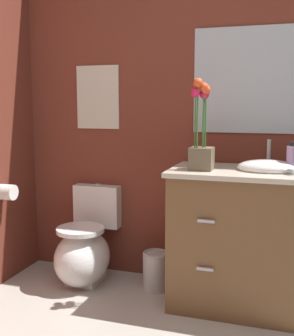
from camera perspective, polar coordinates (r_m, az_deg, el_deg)
wall_back at (r=3.02m, az=12.58°, el=7.47°), size 4.45×0.05×2.50m
toilet at (r=3.20m, az=-8.23°, el=-10.74°), size 0.38×0.59×0.69m
vanity_cabinet at (r=2.82m, az=12.89°, el=-9.00°), size 0.94×0.56×1.07m
flower_vase at (r=2.65m, az=7.20°, el=4.13°), size 0.14×0.14×0.56m
soap_bottle at (r=2.69m, az=18.71°, el=1.21°), size 0.07×0.07×0.18m
trash_bin at (r=3.09m, az=1.15°, el=-13.47°), size 0.18×0.18×0.27m
wall_poster at (r=3.27m, az=-6.56°, el=9.31°), size 0.34×0.01×0.47m
wall_mirror at (r=2.99m, az=14.00°, el=11.25°), size 0.80×0.01×0.70m
toilet_paper_roll at (r=3.18m, az=-18.08°, el=-3.07°), size 0.11×0.11×0.11m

